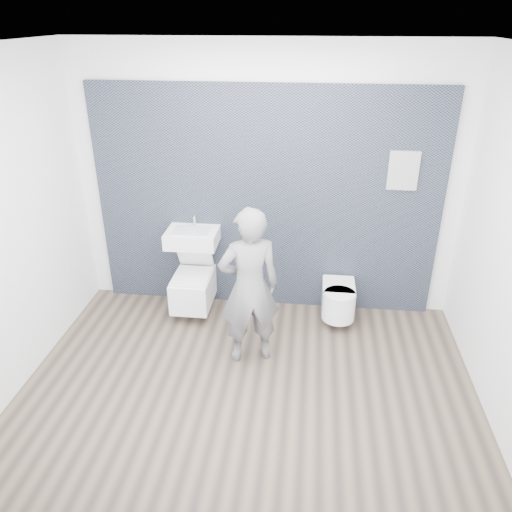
# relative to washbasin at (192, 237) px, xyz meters

# --- Properties ---
(ground) EXTENTS (4.00, 4.00, 0.00)m
(ground) POSITION_rel_washbasin_xyz_m (0.75, -1.24, -0.87)
(ground) COLOR brown
(ground) RESTS_ON ground
(room_shell) EXTENTS (4.00, 4.00, 4.00)m
(room_shell) POSITION_rel_washbasin_xyz_m (0.75, -1.24, 0.87)
(room_shell) COLOR white
(room_shell) RESTS_ON ground
(tile_wall) EXTENTS (3.60, 0.06, 2.40)m
(tile_wall) POSITION_rel_washbasin_xyz_m (0.75, 0.23, -0.87)
(tile_wall) COLOR black
(tile_wall) RESTS_ON ground
(washbasin) EXTENTS (0.54, 0.40, 0.40)m
(washbasin) POSITION_rel_washbasin_xyz_m (0.00, 0.00, 0.00)
(washbasin) COLOR white
(washbasin) RESTS_ON ground
(toilet_square) EXTENTS (0.40, 0.58, 0.73)m
(toilet_square) POSITION_rel_washbasin_xyz_m (0.00, -0.09, -0.56)
(toilet_square) COLOR white
(toilet_square) RESTS_ON ground
(toilet_rounded) EXTENTS (0.34, 0.58, 0.31)m
(toilet_rounded) POSITION_rel_washbasin_xyz_m (1.56, -0.09, -0.61)
(toilet_rounded) COLOR white
(toilet_rounded) RESTS_ON ground
(info_placard) EXTENTS (0.29, 0.03, 0.39)m
(info_placard) POSITION_rel_washbasin_xyz_m (2.11, 0.19, -0.87)
(info_placard) COLOR white
(info_placard) RESTS_ON ground
(visitor) EXTENTS (0.65, 0.53, 1.54)m
(visitor) POSITION_rel_washbasin_xyz_m (0.71, -0.81, -0.10)
(visitor) COLOR slate
(visitor) RESTS_ON ground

